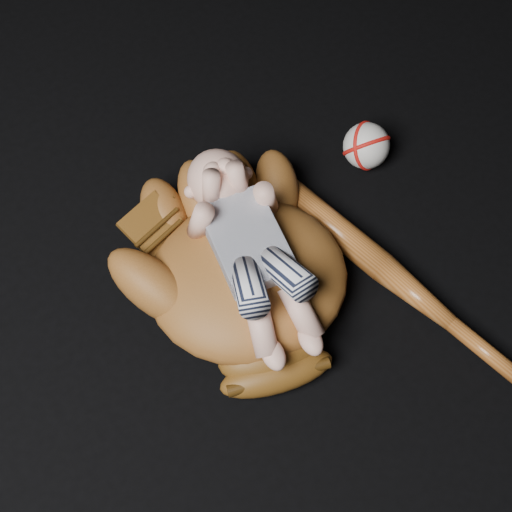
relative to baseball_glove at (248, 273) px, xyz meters
name	(u,v)px	position (x,y,z in m)	size (l,w,h in m)	color
baseball_glove	(248,273)	(0.00, 0.00, 0.00)	(0.38, 0.43, 0.13)	brown
newborn_baby	(254,254)	(0.01, 0.00, 0.05)	(0.16, 0.35, 0.14)	#E6AA94
baseball_bat	(397,279)	(0.20, -0.12, -0.04)	(0.05, 0.51, 0.05)	#964F1D
baseball	(366,146)	(0.31, 0.11, -0.03)	(0.08, 0.08, 0.08)	silver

